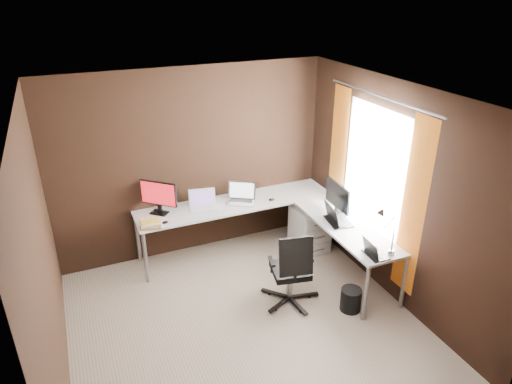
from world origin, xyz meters
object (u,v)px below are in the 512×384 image
drawer_pedestal (310,228)px  laptop_white (203,204)px  laptop_black_big (336,218)px  wastebasket (351,299)px  monitor_right (338,197)px  desk_lamp (386,227)px  laptop_silver (241,197)px  laptop_black_small (374,252)px  book_stack (150,224)px  monitor_left (159,196)px  office_chair (291,282)px

drawer_pedestal → laptop_white: 1.53m
laptop_black_big → wastebasket: 0.98m
monitor_right → desk_lamp: desk_lamp is taller
desk_lamp → laptop_silver: bearing=117.6°
laptop_black_small → book_stack: bearing=55.8°
monitor_right → laptop_silver: (-0.96, 0.84, -0.19)m
drawer_pedestal → laptop_black_big: 0.81m
monitor_left → laptop_white: monitor_left is taller
monitor_left → desk_lamp: 2.76m
laptop_white → laptop_black_small: size_ratio=1.35×
laptop_black_big → desk_lamp: bearing=-164.5°
drawer_pedestal → laptop_black_small: size_ratio=2.08×
book_stack → desk_lamp: bearing=-35.9°
laptop_black_big → wastebasket: bearing=173.0°
drawer_pedestal → wastebasket: drawer_pedestal is taller
monitor_left → office_chair: monitor_left is taller
laptop_white → desk_lamp: (1.46, -1.82, 0.27)m
monitor_left → laptop_black_big: bearing=12.4°
book_stack → desk_lamp: desk_lamp is taller
monitor_left → laptop_black_big: monitor_left is taller
laptop_white → monitor_right: bearing=-19.2°
monitor_right → laptop_silver: monitor_right is taller
laptop_white → office_chair: bearing=-55.1°
book_stack → wastebasket: (1.90, -1.51, -0.63)m
laptop_black_big → office_chair: laptop_black_big is taller
drawer_pedestal → monitor_right: (0.09, -0.48, 0.67)m
wastebasket → monitor_right: bearing=70.2°
laptop_silver → monitor_left: bearing=-153.1°
monitor_right → laptop_white: bearing=61.7°
laptop_silver → laptop_black_small: size_ratio=1.58×
laptop_white → office_chair: laptop_white is taller
monitor_right → laptop_black_small: monitor_right is taller
office_chair → wastebasket: bearing=-22.7°
monitor_right → laptop_black_big: 0.28m
laptop_silver → office_chair: bearing=-54.9°
laptop_white → desk_lamp: desk_lamp is taller
laptop_silver → office_chair: size_ratio=0.48×
laptop_black_small → monitor_right: bearing=-5.3°
laptop_black_small → desk_lamp: size_ratio=0.56×
drawer_pedestal → wastebasket: (-0.23, -1.36, -0.16)m
laptop_white → laptop_black_big: (1.37, -1.04, 0.00)m
laptop_silver → laptop_black_big: bearing=-18.3°
book_stack → laptop_black_big: bearing=-20.9°
laptop_silver → book_stack: 1.27m
drawer_pedestal → monitor_left: 2.11m
drawer_pedestal → wastebasket: size_ratio=2.22×
laptop_black_small → laptop_black_big: bearing=1.3°
laptop_silver → desk_lamp: desk_lamp is taller
drawer_pedestal → monitor_right: bearing=-79.3°
monitor_right → wastebasket: (-0.32, -0.88, -0.84)m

